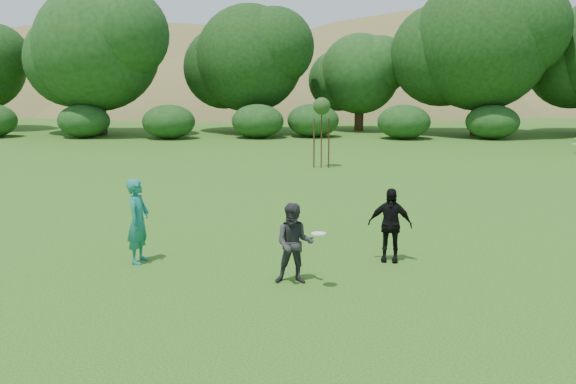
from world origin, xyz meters
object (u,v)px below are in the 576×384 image
player_teal (138,221)px  player_grey (294,244)px  player_black (390,225)px  sapling (322,108)px

player_teal → player_grey: bearing=-102.5°
player_grey → player_black: bearing=38.1°
sapling → player_grey: bearing=-91.4°
player_teal → player_black: size_ratio=1.13×
player_teal → sapling: bearing=-8.7°
player_grey → player_teal: bearing=160.6°
player_teal → sapling: (3.61, 13.45, 1.54)m
player_grey → player_black: size_ratio=0.98×
player_grey → sapling: 14.66m
player_teal → player_black: 5.17m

